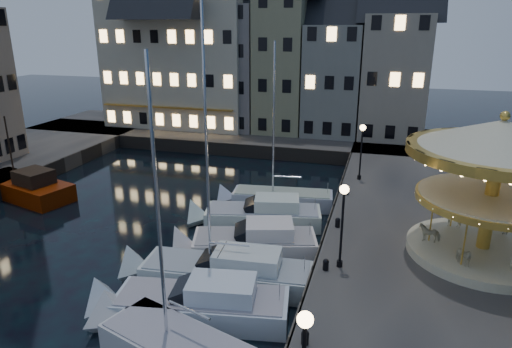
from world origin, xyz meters
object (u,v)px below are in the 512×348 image
(motorboat_e, at_px, (257,216))
(red_fishing_boat, at_px, (26,188))
(bollard_c, at_px, (338,222))
(streetlamp_b, at_px, (343,214))
(bollard_d, at_px, (347,190))
(motorboat_a, at_px, (169,345))
(motorboat_b, at_px, (193,305))
(motorboat_d, at_px, (247,244))
(bollard_a, at_px, (305,337))
(bollard_b, at_px, (326,264))
(carousel, at_px, (497,163))
(motorboat_f, at_px, (274,199))
(streetlamp_c, at_px, (362,144))
(motorboat_c, at_px, (220,272))

(motorboat_e, bearing_deg, red_fishing_boat, 179.78)
(bollard_c, bearing_deg, streetlamp_b, -82.41)
(red_fishing_boat, bearing_deg, bollard_d, 9.02)
(bollard_c, distance_m, motorboat_a, 12.31)
(motorboat_b, bearing_deg, motorboat_d, 84.58)
(bollard_c, xyz_separation_m, red_fishing_boat, (-23.41, 1.78, -0.89))
(bollard_a, relative_size, motorboat_a, 0.05)
(bollard_c, distance_m, motorboat_b, 10.08)
(motorboat_b, bearing_deg, bollard_d, 69.13)
(bollard_a, distance_m, bollard_b, 5.50)
(red_fishing_boat, bearing_deg, bollard_b, -16.16)
(bollard_d, xyz_separation_m, motorboat_d, (-4.74, -7.72, -0.96))
(bollard_a, bearing_deg, motorboat_b, 159.41)
(motorboat_e, bearing_deg, motorboat_b, -90.08)
(bollard_a, xyz_separation_m, bollard_c, (0.00, 10.50, 0.00))
(bollard_a, height_order, bollard_c, same)
(motorboat_e, bearing_deg, streetlamp_b, -46.38)
(bollard_a, relative_size, carousel, 0.07)
(bollard_d, bearing_deg, motorboat_f, -176.11)
(streetlamp_c, relative_size, bollard_d, 7.32)
(streetlamp_b, bearing_deg, motorboat_f, 120.11)
(motorboat_c, bearing_deg, motorboat_b, -93.63)
(motorboat_e, bearing_deg, carousel, -13.60)
(motorboat_e, bearing_deg, bollard_a, -66.46)
(motorboat_b, xyz_separation_m, motorboat_e, (0.01, 10.21, -0.00))
(streetlamp_b, distance_m, carousel, 7.77)
(streetlamp_b, distance_m, motorboat_c, 6.74)
(motorboat_a, relative_size, red_fishing_boat, 1.42)
(streetlamp_c, relative_size, bollard_c, 7.32)
(motorboat_e, height_order, motorboat_f, motorboat_f)
(motorboat_b, relative_size, motorboat_e, 1.03)
(bollard_a, height_order, motorboat_a, motorboat_a)
(bollard_b, bearing_deg, carousel, 26.24)
(streetlamp_c, distance_m, carousel, 12.56)
(bollard_a, relative_size, bollard_d, 1.00)
(bollard_c, bearing_deg, streetlamp_c, 86.19)
(motorboat_a, height_order, motorboat_d, motorboat_a)
(bollard_d, xyz_separation_m, motorboat_a, (-5.22, -16.60, -1.06))
(motorboat_b, height_order, motorboat_f, motorboat_f)
(bollard_d, relative_size, motorboat_d, 0.07)
(bollard_a, xyz_separation_m, red_fishing_boat, (-23.41, 12.28, -0.89))
(streetlamp_b, relative_size, streetlamp_c, 1.00)
(bollard_d, relative_size, motorboat_e, 0.07)
(motorboat_d, relative_size, carousel, 0.95)
(motorboat_a, relative_size, motorboat_d, 1.58)
(bollard_a, distance_m, motorboat_b, 5.78)
(bollard_b, relative_size, carousel, 0.07)
(streetlamp_c, height_order, motorboat_a, motorboat_a)
(carousel, bearing_deg, red_fishing_boat, 174.17)
(bollard_a, relative_size, motorboat_e, 0.07)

